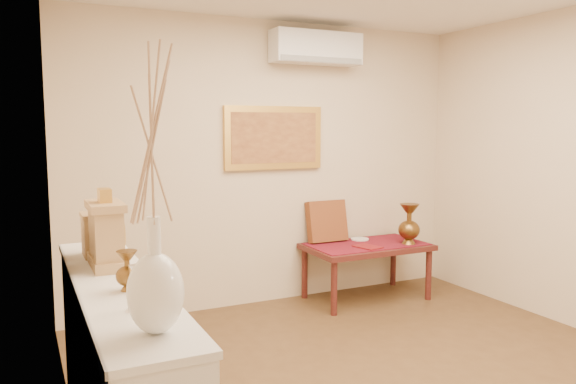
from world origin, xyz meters
TOP-DOWN VIEW (x-y plane):
  - wall_back at (0.00, 2.25)m, footprint 4.00×0.02m
  - wall_left at (-2.00, 0.00)m, footprint 0.02×4.50m
  - white_vase at (-1.80, -0.76)m, footprint 0.20×0.20m
  - candlestick at (-1.81, -0.47)m, footprint 0.09×0.09m
  - brass_urn_small at (-1.80, -0.18)m, footprint 0.10×0.10m
  - table_cloth at (0.85, 1.88)m, footprint 1.14×0.59m
  - brass_urn_tall at (1.22, 1.70)m, footprint 0.21×0.21m
  - plate at (0.89, 2.07)m, footprint 0.19×0.19m
  - menu at (0.76, 1.73)m, footprint 0.24×0.29m
  - cushion at (0.55, 2.15)m, footprint 0.41×0.18m
  - display_ledge at (-1.82, 0.00)m, footprint 0.37×2.02m
  - mantel_clock at (-1.82, 0.30)m, footprint 0.17×0.36m
  - wooden_chest at (-1.83, 0.59)m, footprint 0.16×0.21m
  - low_table at (0.85, 1.88)m, footprint 1.20×0.70m
  - painting at (0.00, 2.22)m, footprint 1.00×0.06m
  - ac_unit at (0.40, 2.12)m, footprint 0.90×0.25m

SIDE VIEW (x-z plane):
  - low_table at x=0.85m, z-range 0.21..0.76m
  - display_ledge at x=-1.82m, z-range 0.00..0.98m
  - table_cloth at x=0.85m, z-range 0.55..0.56m
  - plate at x=0.89m, z-range 0.56..0.57m
  - menu at x=0.76m, z-range 0.56..0.57m
  - cushion at x=0.55m, z-range 0.55..0.97m
  - brass_urn_tall at x=1.22m, z-range 0.56..1.04m
  - candlestick at x=-1.81m, z-range 0.98..1.16m
  - brass_urn_small at x=-1.80m, z-range 0.98..1.21m
  - wooden_chest at x=-1.83m, z-range 0.98..1.22m
  - mantel_clock at x=-1.82m, z-range 0.95..1.36m
  - wall_back at x=0.00m, z-range 0.00..2.70m
  - wall_left at x=-2.00m, z-range 0.00..2.70m
  - white_vase at x=-1.80m, z-range 0.98..2.03m
  - painting at x=0.00m, z-range 1.30..1.90m
  - ac_unit at x=0.40m, z-range 2.30..2.60m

